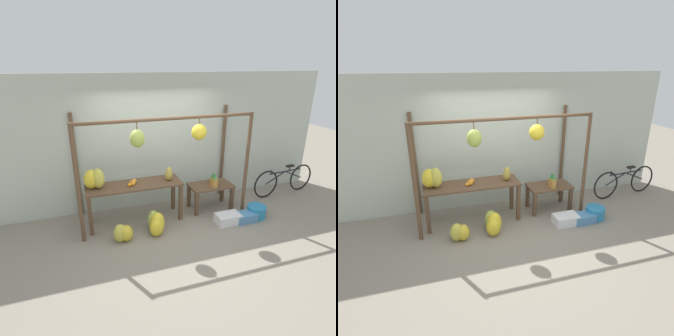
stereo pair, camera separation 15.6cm
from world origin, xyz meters
The scene contains 15 objects.
ground_plane centered at (0.00, 0.00, 0.00)m, with size 20.00×20.00×0.00m, color gray.
shop_wall_back centered at (0.00, 1.46, 1.40)m, with size 8.00×0.08×2.80m.
stall_awning centered at (0.01, 0.62, 1.50)m, with size 3.28×1.12×2.12m.
display_table_main centered at (-0.59, 0.78, 0.67)m, with size 1.84×0.56×0.80m.
display_table_side centered at (1.05, 0.80, 0.44)m, with size 0.91×0.52×0.55m.
banana_pile_on_table centered at (-1.31, 0.83, 0.98)m, with size 0.46×0.40×0.38m.
orange_pile centered at (-0.62, 0.76, 0.84)m, with size 0.20×0.21×0.09m.
pineapple_cluster centered at (1.08, 0.74, 0.67)m, with size 0.19×0.25×0.30m.
banana_pile_ground_left centered at (-0.94, 0.18, 0.16)m, with size 0.41×0.32×0.34m.
banana_pile_ground_right centered at (-0.32, 0.25, 0.19)m, with size 0.38×0.47×0.41m.
fruit_crate_white centered at (1.12, 0.13, 0.10)m, with size 0.48×0.31×0.20m.
blue_bucket centered at (1.79, 0.16, 0.12)m, with size 0.38×0.38×0.25m.
parked_bicycle centered at (3.04, 0.91, 0.35)m, with size 1.74×0.19×0.71m.
papaya_pile centered at (0.10, 0.75, 0.93)m, with size 0.21×0.22×0.28m.
fruit_crate_purple centered at (1.49, 0.09, 0.09)m, with size 0.43×0.28×0.18m.
Camera 1 is at (-1.50, -4.08, 2.97)m, focal length 30.00 mm.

